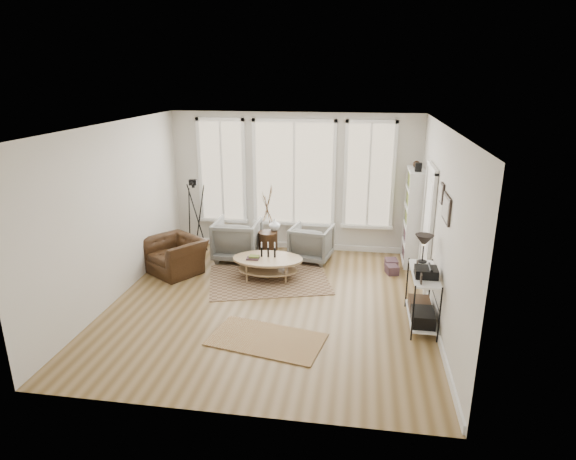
% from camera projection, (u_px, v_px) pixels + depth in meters
% --- Properties ---
extents(room, '(5.50, 5.54, 2.90)m').
position_uv_depth(room, '(271.00, 221.00, 7.56)').
color(room, olive).
rests_on(room, ground).
extents(bay_window, '(4.14, 0.12, 2.24)m').
position_uv_depth(bay_window, '(294.00, 175.00, 10.03)').
color(bay_window, tan).
rests_on(bay_window, ground).
extents(door, '(0.09, 1.06, 2.22)m').
position_uv_depth(door, '(428.00, 226.00, 8.34)').
color(door, silver).
rests_on(door, ground).
extents(bookcase, '(0.31, 0.85, 2.06)m').
position_uv_depth(bookcase, '(413.00, 217.00, 9.42)').
color(bookcase, white).
rests_on(bookcase, ground).
extents(low_shelf, '(0.38, 1.08, 1.30)m').
position_uv_depth(low_shelf, '(423.00, 292.00, 7.20)').
color(low_shelf, white).
rests_on(low_shelf, ground).
extents(wall_art, '(0.04, 0.88, 0.44)m').
position_uv_depth(wall_art, '(445.00, 204.00, 6.77)').
color(wall_art, black).
rests_on(wall_art, ground).
extents(rug_main, '(2.52, 2.15, 0.01)m').
position_uv_depth(rug_main, '(269.00, 279.00, 8.91)').
color(rug_main, brown).
rests_on(rug_main, ground).
extents(rug_runner, '(1.75, 1.19, 0.01)m').
position_uv_depth(rug_runner, '(266.00, 339.00, 6.88)').
color(rug_runner, brown).
rests_on(rug_runner, ground).
extents(coffee_table, '(1.31, 0.86, 0.59)m').
position_uv_depth(coffee_table, '(267.00, 262.00, 8.86)').
color(coffee_table, tan).
rests_on(coffee_table, ground).
extents(armchair_left, '(0.89, 0.92, 0.83)m').
position_uv_depth(armchair_left, '(237.00, 239.00, 9.79)').
color(armchair_left, slate).
rests_on(armchair_left, ground).
extents(armchair_right, '(0.91, 0.93, 0.73)m').
position_uv_depth(armchair_right, '(311.00, 243.00, 9.75)').
color(armchair_right, slate).
rests_on(armchair_right, ground).
extents(side_table, '(0.39, 0.39, 1.63)m').
position_uv_depth(side_table, '(268.00, 222.00, 9.65)').
color(side_table, '#331E10').
rests_on(side_table, ground).
extents(vase, '(0.30, 0.30, 0.24)m').
position_uv_depth(vase, '(274.00, 224.00, 9.80)').
color(vase, silver).
rests_on(vase, side_table).
extents(accent_chair, '(1.34, 1.31, 0.66)m').
position_uv_depth(accent_chair, '(175.00, 255.00, 9.17)').
color(accent_chair, '#331E10').
rests_on(accent_chair, ground).
extents(tripod_camera, '(0.55, 0.55, 1.57)m').
position_uv_depth(tripod_camera, '(195.00, 219.00, 10.06)').
color(tripod_camera, black).
rests_on(tripod_camera, ground).
extents(book_stack_near, '(0.26, 0.32, 0.19)m').
position_uv_depth(book_stack_near, '(391.00, 264.00, 9.39)').
color(book_stack_near, brown).
rests_on(book_stack_near, ground).
extents(book_stack_far, '(0.27, 0.31, 0.17)m').
position_uv_depth(book_stack_far, '(392.00, 269.00, 9.14)').
color(book_stack_far, brown).
rests_on(book_stack_far, ground).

